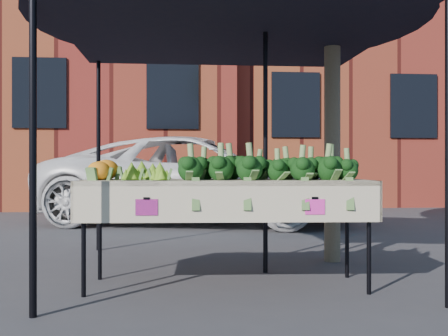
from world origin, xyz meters
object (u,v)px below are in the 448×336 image
Objects in this scene: table at (226,233)px; street_tree at (332,29)px; canopy at (228,130)px; vehicle at (199,68)px.

street_tree reaches higher than table.
street_tree is (1.16, 0.46, 1.12)m from canopy.
table is 0.49× the size of street_tree.
vehicle reaches higher than canopy.
street_tree is at bearing 21.67° from canopy.
table is at bearing -97.03° from canopy.
canopy is 0.56× the size of vehicle.
canopy is at bearing -165.55° from vehicle.
vehicle is at bearing 91.45° from canopy.
canopy is 1.68m from street_tree.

